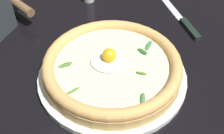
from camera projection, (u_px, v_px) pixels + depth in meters
The scene contains 5 objects.
ground_plane at pixel (104, 81), 0.60m from camera, with size 2.40×2.40×0.03m, color black.
pizza_plate at pixel (112, 76), 0.59m from camera, with size 0.30×0.30×0.01m, color white.
pizza at pixel (112, 67), 0.57m from camera, with size 0.28×0.28×0.06m.
pizza_cutter at pixel (16, 3), 0.72m from camera, with size 0.14×0.09×0.09m.
table_knife at pixel (182, 20), 0.73m from camera, with size 0.14×0.22×0.01m.
Camera 1 is at (0.12, -0.40, 0.43)m, focal length 45.68 mm.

